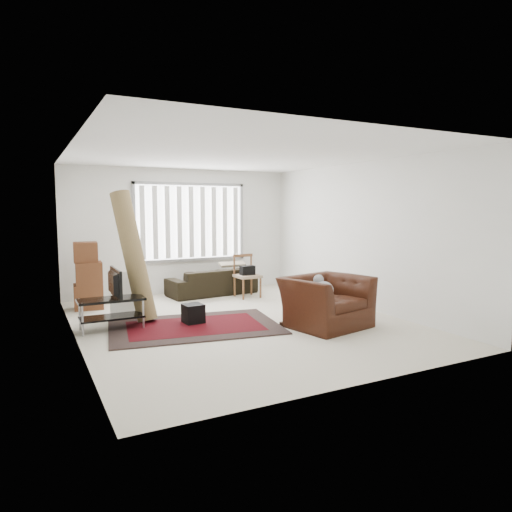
# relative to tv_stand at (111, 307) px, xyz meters

# --- Properties ---
(room) EXTENTS (6.00, 6.02, 2.71)m
(room) POSITION_rel_tv_stand_xyz_m (1.98, 0.04, 1.41)
(room) COLOR beige
(room) RESTS_ON ground
(persian_rug) EXTENTS (2.83, 2.11, 0.02)m
(persian_rug) POSITION_rel_tv_stand_xyz_m (1.18, -0.44, -0.34)
(persian_rug) COLOR black
(persian_rug) RESTS_ON ground
(tv_stand) EXTENTS (0.98, 0.44, 0.49)m
(tv_stand) POSITION_rel_tv_stand_xyz_m (0.00, 0.00, 0.00)
(tv_stand) COLOR black
(tv_stand) RESTS_ON ground
(tv) EXTENTS (0.10, 0.79, 0.45)m
(tv) POSITION_rel_tv_stand_xyz_m (-0.00, 0.00, 0.36)
(tv) COLOR black
(tv) RESTS_ON tv_stand
(subwoofer) EXTENTS (0.32, 0.32, 0.30)m
(subwoofer) POSITION_rel_tv_stand_xyz_m (1.23, -0.24, -0.18)
(subwoofer) COLOR black
(subwoofer) RESTS_ON persian_rug
(moving_boxes) EXTENTS (0.54, 0.50, 1.24)m
(moving_boxes) POSITION_rel_tv_stand_xyz_m (-0.12, 1.71, 0.22)
(moving_boxes) COLOR brown
(moving_boxes) RESTS_ON ground
(white_flatpack) EXTENTS (0.64, 0.38, 0.76)m
(white_flatpack) POSITION_rel_tv_stand_xyz_m (0.42, 0.83, 0.03)
(white_flatpack) COLOR silver
(white_flatpack) RESTS_ON ground
(rolled_rug) EXTENTS (0.73, 0.93, 2.16)m
(rolled_rug) POSITION_rel_tv_stand_xyz_m (0.45, 0.42, 0.72)
(rolled_rug) COLOR olive
(rolled_rug) RESTS_ON ground
(sofa) EXTENTS (1.98, 1.01, 0.73)m
(sofa) POSITION_rel_tv_stand_xyz_m (2.43, 1.99, 0.01)
(sofa) COLOR black
(sofa) RESTS_ON ground
(side_chair) EXTENTS (0.49, 0.49, 0.89)m
(side_chair) POSITION_rel_tv_stand_xyz_m (2.98, 1.38, 0.14)
(side_chair) COLOR #856F57
(side_chair) RESTS_ON ground
(armchair) EXTENTS (1.41, 1.29, 0.90)m
(armchair) POSITION_rel_tv_stand_xyz_m (3.04, -1.34, 0.10)
(armchair) COLOR #33150A
(armchair) RESTS_ON ground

